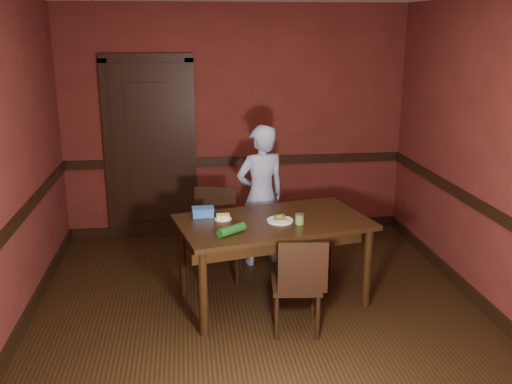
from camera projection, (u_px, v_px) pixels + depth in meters
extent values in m
cube|color=black|center=(261.00, 320.00, 4.90)|extent=(4.00, 4.50, 0.01)
cube|color=#561F1A|center=(236.00, 123.00, 6.67)|extent=(4.00, 0.02, 2.70)
cube|color=#561F1A|center=(333.00, 294.00, 2.38)|extent=(4.00, 0.02, 2.70)
cube|color=#561F1A|center=(498.00, 161.00, 4.76)|extent=(0.02, 4.50, 2.70)
cube|color=black|center=(236.00, 161.00, 6.78)|extent=(4.00, 0.03, 0.10)
cube|color=black|center=(8.00, 232.00, 4.41)|extent=(0.03, 4.50, 0.10)
cube|color=black|center=(491.00, 212.00, 4.88)|extent=(0.03, 4.50, 0.10)
cube|color=black|center=(237.00, 227.00, 7.01)|extent=(4.00, 0.03, 0.12)
cube|color=black|center=(20.00, 329.00, 4.64)|extent=(0.03, 4.50, 0.12)
cube|color=black|center=(480.00, 301.00, 5.12)|extent=(0.03, 4.50, 0.12)
cube|color=black|center=(151.00, 153.00, 6.60)|extent=(0.85, 0.04, 2.05)
cube|color=black|center=(109.00, 154.00, 6.56)|extent=(0.10, 0.06, 2.15)
cube|color=black|center=(192.00, 152.00, 6.68)|extent=(0.10, 0.06, 2.15)
cube|color=black|center=(146.00, 58.00, 6.32)|extent=(1.05, 0.06, 0.10)
cube|color=black|center=(273.00, 261.00, 5.16)|extent=(1.83, 1.28, 0.78)
imported|color=#9FB2D8|center=(261.00, 196.00, 5.92)|extent=(0.62, 0.50, 1.48)
cylinder|color=white|center=(280.00, 221.00, 5.02)|extent=(0.23, 0.23, 0.01)
cube|color=#9E7F4C|center=(280.00, 219.00, 5.01)|extent=(0.11, 0.10, 0.02)
ellipsoid|color=green|center=(280.00, 217.00, 5.01)|extent=(0.10, 0.09, 0.02)
cylinder|color=#BD2E05|center=(277.00, 215.00, 5.01)|extent=(0.04, 0.04, 0.01)
cylinder|color=#BD2E05|center=(283.00, 216.00, 5.00)|extent=(0.04, 0.04, 0.01)
cylinder|color=#83B76E|center=(278.00, 216.00, 4.98)|extent=(0.03, 0.03, 0.01)
cylinder|color=#83B76E|center=(282.00, 215.00, 5.03)|extent=(0.03, 0.03, 0.01)
cylinder|color=#83B76E|center=(280.00, 216.00, 5.00)|extent=(0.03, 0.03, 0.01)
cylinder|color=#5C8F3C|center=(299.00, 220.00, 4.94)|extent=(0.07, 0.07, 0.08)
cylinder|color=beige|center=(300.00, 215.00, 4.92)|extent=(0.08, 0.08, 0.01)
cylinder|color=white|center=(223.00, 219.00, 5.07)|extent=(0.15, 0.15, 0.01)
cube|color=#EDE676|center=(223.00, 216.00, 5.06)|extent=(0.11, 0.08, 0.04)
cube|color=blue|center=(203.00, 212.00, 5.14)|extent=(0.19, 0.13, 0.07)
cube|color=blue|center=(203.00, 208.00, 5.13)|extent=(0.20, 0.14, 0.01)
cylinder|color=#194C19|center=(231.00, 230.00, 4.69)|extent=(0.26, 0.22, 0.07)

